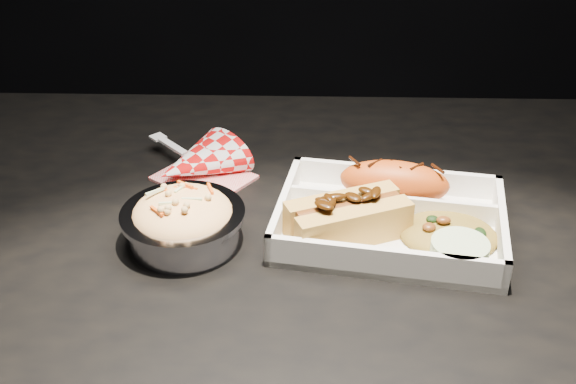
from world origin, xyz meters
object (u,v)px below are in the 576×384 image
Objects in this scene: foil_coleslaw_cup at (183,220)px; hotdog at (348,216)px; food_tray at (389,224)px; napkin_fork at (197,164)px; dining_table at (350,303)px; fried_pastry at (394,182)px.

hotdog is at bearing 2.66° from foil_coleslaw_cup.
napkin_fork is at bearing 161.63° from food_tray.
hotdog reaches higher than dining_table.
fried_pastry is 0.90× the size of hotdog.
napkin_fork is at bearing 164.13° from fried_pastry.
dining_table is 7.63× the size of napkin_fork.
food_tray is 2.03× the size of foil_coleslaw_cup.
hotdog is (-0.06, -0.07, -0.00)m from fried_pastry.
fried_pastry is at bearing 28.94° from hotdog.
hotdog and foil_coleslaw_cup have the same top height.
foil_coleslaw_cup is at bearing -177.02° from dining_table.
foil_coleslaw_cup reaches higher than fried_pastry.
dining_table is 0.26m from napkin_fork.
dining_table is 0.11m from food_tray.
foil_coleslaw_cup is 0.15m from napkin_fork.
napkin_fork reaches higher than foil_coleslaw_cup.
fried_pastry is at bearing 90.00° from food_tray.
foil_coleslaw_cup is 0.86× the size of napkin_fork.
hotdog is at bearing -169.85° from dining_table.
fried_pastry is 0.82× the size of napkin_fork.
hotdog is at bearing 9.62° from napkin_fork.
food_tray is (0.04, 0.02, 0.10)m from dining_table.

